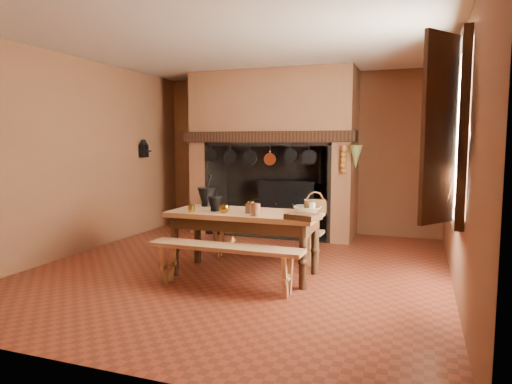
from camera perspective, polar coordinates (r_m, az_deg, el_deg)
floor at (r=5.88m, az=-2.00°, el=-9.53°), size 5.50×5.50×0.00m
ceiling at (r=5.79m, az=-2.11°, el=18.22°), size 5.50×5.50×0.00m
back_wall at (r=8.28m, az=5.11°, el=4.82°), size 5.00×0.02×2.80m
wall_left at (r=6.99m, az=-21.47°, el=4.18°), size 0.02×5.50×2.80m
wall_right at (r=5.27m, az=24.12°, el=3.57°), size 0.02×5.50×2.80m
wall_front at (r=3.28m, az=-20.32°, el=2.49°), size 5.00×0.02×2.80m
chimney_breast at (r=7.94m, az=2.20°, el=7.75°), size 2.95×0.96×2.80m
iron_range at (r=8.07m, az=4.21°, el=-1.74°), size 1.12×0.55×1.60m
hearth_pans at (r=8.25m, az=-3.02°, el=-4.30°), size 0.51×0.62×0.20m
hanging_pans at (r=7.48m, az=0.73°, el=4.39°), size 1.92×0.29×0.27m
onion_string at (r=7.13m, az=10.92°, el=3.96°), size 0.12×0.10×0.46m
herb_bunch at (r=7.11m, az=12.36°, el=4.32°), size 0.20×0.20×0.35m
window at (r=4.86m, az=22.82°, el=6.99°), size 0.39×1.75×1.76m
wall_coffee_mill at (r=8.18m, az=-13.86°, el=5.46°), size 0.23×0.16×0.31m
work_table at (r=5.47m, az=-1.40°, el=-3.70°), size 1.79×0.79×0.77m
bench_front at (r=4.99m, az=-3.92°, el=-8.04°), size 1.74×0.30×0.49m
bench_back at (r=6.16m, az=0.91°, el=-5.55°), size 1.62×0.28×0.45m
mortar_large at (r=5.92m, az=-6.17°, el=-0.47°), size 0.24×0.24×0.41m
mortar_small at (r=5.49m, az=-5.17°, el=-1.35°), size 0.18×0.18×0.30m
coffee_grinder at (r=5.32m, az=-0.63°, el=-1.94°), size 0.16×0.13×0.17m
brass_mug_a at (r=5.46m, az=-8.05°, el=-2.03°), size 0.10×0.10×0.09m
brass_mug_b at (r=5.44m, az=-0.28°, el=-2.04°), size 0.09×0.09×0.08m
mixing_bowl at (r=5.36m, az=6.45°, el=-2.20°), size 0.37×0.37×0.08m
stoneware_crock at (r=5.10m, az=-0.09°, el=-2.22°), size 0.15×0.15×0.14m
glass_jar at (r=5.32m, az=7.02°, el=-2.00°), size 0.09×0.09×0.13m
wicker_basket at (r=5.47m, az=7.38°, el=-1.64°), size 0.29×0.25×0.24m
wooden_tray at (r=4.91m, az=5.90°, el=-3.08°), size 0.40×0.33×0.06m
brass_cup at (r=5.33m, az=-3.99°, el=-2.14°), size 0.15×0.15×0.09m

